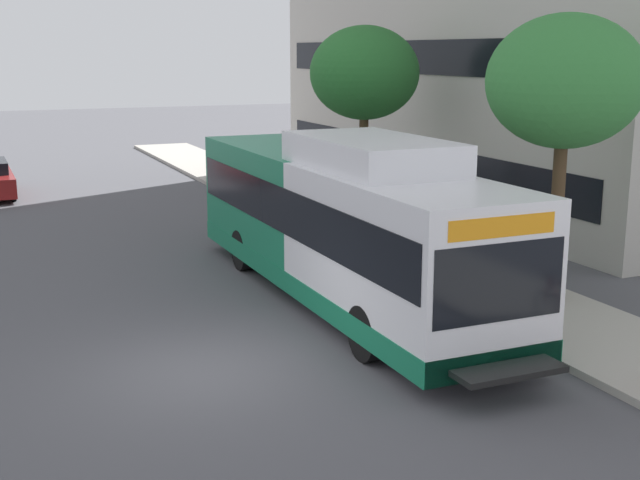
{
  "coord_description": "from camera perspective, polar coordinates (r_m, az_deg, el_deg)",
  "views": [
    {
      "loc": [
        -3.61,
        -12.95,
        5.28
      ],
      "look_at": [
        2.89,
        1.96,
        1.6
      ],
      "focal_mm": 46.92,
      "sensor_mm": 36.0,
      "label": 1
    }
  ],
  "objects": [
    {
      "name": "ground_plane",
      "position": [
        21.9,
        -13.36,
        -1.55
      ],
      "size": [
        120.0,
        120.0,
        0.0
      ],
      "primitive_type": "plane",
      "color": "#4C4C51"
    },
    {
      "name": "street_tree_near_stop",
      "position": [
        18.07,
        16.38,
        10.26
      ],
      "size": [
        3.23,
        3.23,
        5.91
      ],
      "color": "#4C3823",
      "rests_on": "sidewalk_curb"
    },
    {
      "name": "sidewalk_curb",
      "position": [
        22.33,
        5.54,
        -0.79
      ],
      "size": [
        3.0,
        56.0,
        0.14
      ],
      "primitive_type": "cube",
      "color": "#A8A399",
      "rests_on": "ground"
    },
    {
      "name": "street_tree_mid_block",
      "position": [
        25.51,
        3.05,
        11.27
      ],
      "size": [
        3.29,
        3.29,
        5.9
      ],
      "color": "#4C3823",
      "rests_on": "sidewalk_curb"
    },
    {
      "name": "transit_bus",
      "position": [
        17.82,
        1.43,
        1.18
      ],
      "size": [
        2.58,
        12.25,
        3.65
      ],
      "color": "white",
      "rests_on": "ground"
    }
  ]
}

